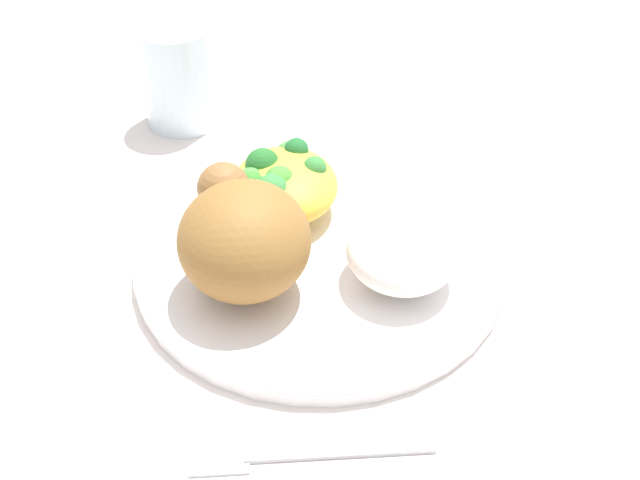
{
  "coord_description": "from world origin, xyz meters",
  "views": [
    {
      "loc": [
        -0.46,
        0.03,
        0.4
      ],
      "look_at": [
        0.0,
        0.0,
        0.03
      ],
      "focal_mm": 47.07,
      "sensor_mm": 36.0,
      "label": 1
    }
  ],
  "objects": [
    {
      "name": "ground_plane",
      "position": [
        0.0,
        0.0,
        0.0
      ],
      "size": [
        2.0,
        2.0,
        0.0
      ],
      "primitive_type": "plane",
      "color": "silver"
    },
    {
      "name": "plate",
      "position": [
        0.0,
        0.0,
        0.01
      ],
      "size": [
        0.27,
        0.27,
        0.02
      ],
      "color": "white",
      "rests_on": "ground_plane"
    },
    {
      "name": "roasted_chicken",
      "position": [
        -0.03,
        0.05,
        0.05
      ],
      "size": [
        0.1,
        0.09,
        0.08
      ],
      "color": "olive",
      "rests_on": "plate"
    },
    {
      "name": "rice_pile",
      "position": [
        -0.03,
        -0.05,
        0.04
      ],
      "size": [
        0.08,
        0.08,
        0.04
      ],
      "primitive_type": "ellipsoid",
      "color": "white",
      "rests_on": "plate"
    },
    {
      "name": "mac_cheese_with_broccoli",
      "position": [
        0.06,
        0.02,
        0.04
      ],
      "size": [
        0.09,
        0.08,
        0.04
      ],
      "color": "gold",
      "rests_on": "plate"
    },
    {
      "name": "fork",
      "position": [
        -0.17,
        0.02,
        0.0
      ],
      "size": [
        0.02,
        0.14,
        0.01
      ],
      "color": "#B2B2B7",
      "rests_on": "ground_plane"
    },
    {
      "name": "water_glass",
      "position": [
        0.22,
        0.11,
        0.05
      ],
      "size": [
        0.07,
        0.07,
        0.09
      ],
      "primitive_type": "cylinder",
      "color": "silver",
      "rests_on": "ground_plane"
    }
  ]
}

